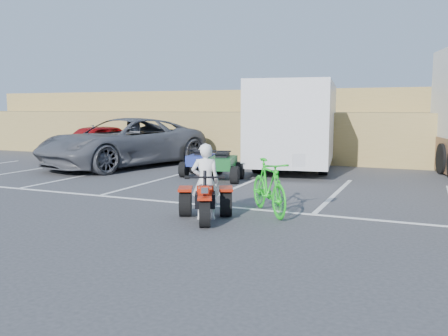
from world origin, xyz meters
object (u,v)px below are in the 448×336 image
at_px(quad_atv_blue, 202,176).
at_px(rider, 205,182).
at_px(green_dirt_bike, 269,187).
at_px(cargo_trailer, 296,123).
at_px(red_car, 93,142).
at_px(grey_pickup, 124,142).
at_px(red_trike_atv, 205,221).
at_px(quad_atv_green, 223,181).

bearing_deg(quad_atv_blue, rider, -70.94).
height_order(green_dirt_bike, cargo_trailer, cargo_trailer).
bearing_deg(cargo_trailer, red_car, 173.56).
relative_size(rider, cargo_trailer, 0.22).
relative_size(rider, grey_pickup, 0.23).
height_order(grey_pickup, quad_atv_blue, grey_pickup).
distance_m(rider, cargo_trailer, 8.64).
xyz_separation_m(grey_pickup, red_car, (-2.86, 1.82, -0.17)).
bearing_deg(rider, quad_atv_blue, -87.82).
bearing_deg(cargo_trailer, red_trike_atv, -95.18).
height_order(red_trike_atv, green_dirt_bike, green_dirt_bike).
relative_size(red_trike_atv, red_car, 0.33).
bearing_deg(green_dirt_bike, rider, -174.52).
bearing_deg(green_dirt_bike, quad_atv_green, 87.35).
distance_m(rider, grey_pickup, 9.12).
distance_m(red_trike_atv, quad_atv_green, 5.10).
relative_size(grey_pickup, quad_atv_blue, 4.57).
xyz_separation_m(red_car, cargo_trailer, (8.86, 0.31, 0.91)).
relative_size(green_dirt_bike, quad_atv_blue, 1.32).
xyz_separation_m(green_dirt_bike, red_car, (-10.29, 7.32, 0.17)).
height_order(red_trike_atv, cargo_trailer, cargo_trailer).
height_order(grey_pickup, cargo_trailer, cargo_trailer).
relative_size(cargo_trailer, quad_atv_green, 4.58).
bearing_deg(grey_pickup, red_car, 164.01).
relative_size(green_dirt_bike, quad_atv_green, 1.26).
bearing_deg(red_car, rider, -30.48).
height_order(quad_atv_blue, quad_atv_green, quad_atv_green).
bearing_deg(quad_atv_green, red_trike_atv, -83.05).
distance_m(rider, quad_atv_blue, 6.10).
bearing_deg(cargo_trailer, quad_atv_blue, -134.08).
bearing_deg(quad_atv_blue, quad_atv_green, -42.50).
height_order(green_dirt_bike, quad_atv_blue, green_dirt_bike).
xyz_separation_m(red_trike_atv, green_dirt_bike, (0.94, 1.08, 0.57)).
bearing_deg(cargo_trailer, rider, -95.54).
height_order(red_trike_atv, red_car, red_car).
bearing_deg(rider, green_dirt_bike, -160.91).
bearing_deg(grey_pickup, quad_atv_green, -3.96).
xyz_separation_m(red_trike_atv, red_car, (-9.36, 8.41, 0.74)).
relative_size(grey_pickup, red_car, 1.50).
distance_m(grey_pickup, red_car, 3.39).
bearing_deg(grey_pickup, green_dirt_bike, -20.04).
relative_size(quad_atv_blue, quad_atv_green, 0.95).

